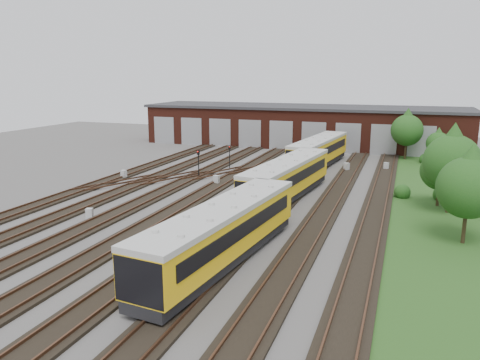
% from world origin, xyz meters
% --- Properties ---
extents(ground, '(120.00, 120.00, 0.00)m').
position_xyz_m(ground, '(0.00, 0.00, 0.00)').
color(ground, '#43403E').
rests_on(ground, ground).
extents(track_network, '(30.40, 70.00, 0.33)m').
position_xyz_m(track_network, '(-0.17, 0.59, 0.11)').
color(track_network, black).
rests_on(track_network, ground).
extents(maintenance_shed, '(51.00, 12.50, 6.35)m').
position_xyz_m(maintenance_shed, '(-0.01, 39.97, 3.20)').
color(maintenance_shed, '#4C1C13').
rests_on(maintenance_shed, ground).
extents(grass_verge, '(8.00, 55.00, 0.05)m').
position_xyz_m(grass_verge, '(19.00, 10.00, 0.03)').
color(grass_verge, '#284D19').
rests_on(grass_verge, ground).
extents(metro_train, '(4.71, 48.27, 3.32)m').
position_xyz_m(metro_train, '(6.00, 5.94, 2.03)').
color(metro_train, black).
rests_on(metro_train, ground).
extents(signal_mast_0, '(0.29, 0.27, 3.11)m').
position_xyz_m(signal_mast_0, '(-5.58, 11.73, 2.01)').
color(signal_mast_0, black).
rests_on(signal_mast_0, ground).
extents(signal_mast_1, '(0.27, 0.26, 2.89)m').
position_xyz_m(signal_mast_1, '(-4.05, 17.41, 1.86)').
color(signal_mast_1, black).
rests_on(signal_mast_1, ground).
extents(signal_mast_2, '(0.26, 0.24, 3.13)m').
position_xyz_m(signal_mast_2, '(4.40, 18.45, 2.01)').
color(signal_mast_2, black).
rests_on(signal_mast_2, ground).
extents(signal_mast_3, '(0.25, 0.23, 2.86)m').
position_xyz_m(signal_mast_3, '(5.86, 10.77, 1.83)').
color(signal_mast_3, black).
rests_on(signal_mast_3, ground).
extents(relay_cabinet_0, '(0.62, 0.57, 0.86)m').
position_xyz_m(relay_cabinet_0, '(-7.41, -5.16, 0.43)').
color(relay_cabinet_0, '#B6BABC').
rests_on(relay_cabinet_0, ground).
extents(relay_cabinet_1, '(0.65, 0.58, 0.93)m').
position_xyz_m(relay_cabinet_1, '(-13.22, 8.54, 0.47)').
color(relay_cabinet_1, '#B6BABC').
rests_on(relay_cabinet_1, ground).
extents(relay_cabinet_2, '(0.60, 0.51, 0.95)m').
position_xyz_m(relay_cabinet_2, '(-2.47, 9.39, 0.47)').
color(relay_cabinet_2, '#B6BABC').
rests_on(relay_cabinet_2, ground).
extents(relay_cabinet_3, '(0.71, 0.65, 0.98)m').
position_xyz_m(relay_cabinet_3, '(9.53, 20.99, 0.49)').
color(relay_cabinet_3, '#B6BABC').
rests_on(relay_cabinet_3, ground).
extents(relay_cabinet_4, '(0.63, 0.56, 0.90)m').
position_xyz_m(relay_cabinet_4, '(13.96, 23.22, 0.45)').
color(relay_cabinet_4, '#B6BABC').
rests_on(relay_cabinet_4, ground).
extents(tree_0, '(4.20, 4.20, 6.96)m').
position_xyz_m(tree_0, '(16.00, 31.59, 4.47)').
color(tree_0, '#322816').
rests_on(tree_0, ground).
extents(tree_1, '(2.89, 2.89, 4.80)m').
position_xyz_m(tree_1, '(19.82, 29.00, 3.08)').
color(tree_1, '#322816').
rests_on(tree_1, ground).
extents(tree_2, '(4.56, 4.56, 7.56)m').
position_xyz_m(tree_2, '(19.59, 6.15, 4.86)').
color(tree_2, '#322816').
rests_on(tree_2, ground).
extents(tree_3, '(3.39, 3.39, 5.61)m').
position_xyz_m(tree_3, '(18.94, 8.08, 3.60)').
color(tree_3, '#322816').
rests_on(tree_3, ground).
extents(tree_4, '(4.16, 4.16, 6.90)m').
position_xyz_m(tree_4, '(20.10, -1.30, 4.43)').
color(tree_4, '#322816').
rests_on(tree_4, ground).
extents(bush_0, '(1.50, 1.50, 1.50)m').
position_xyz_m(bush_0, '(16.00, 10.14, 0.75)').
color(bush_0, '#154513').
rests_on(bush_0, ground).
extents(bush_1, '(1.47, 1.47, 1.47)m').
position_xyz_m(bush_1, '(19.37, 10.51, 0.73)').
color(bush_1, '#154513').
rests_on(bush_1, ground).
extents(bush_2, '(1.50, 1.50, 1.50)m').
position_xyz_m(bush_2, '(18.50, 29.45, 0.75)').
color(bush_2, '#154513').
rests_on(bush_2, ground).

